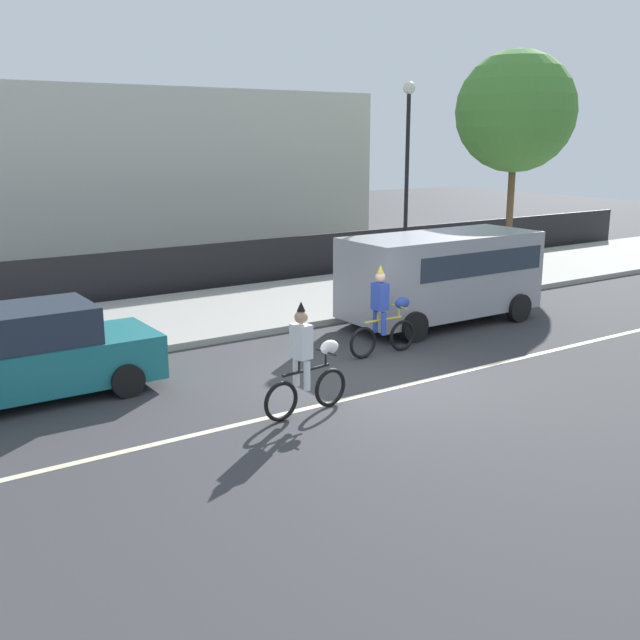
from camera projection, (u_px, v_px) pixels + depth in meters
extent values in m
plane|color=#38383A|center=(381.00, 380.00, 14.10)|extent=(80.00, 80.00, 0.00)
cube|color=beige|center=(398.00, 387.00, 13.70)|extent=(36.00, 0.14, 0.01)
cube|color=#9E9B93|center=(224.00, 311.00, 19.32)|extent=(60.00, 5.00, 0.15)
cube|color=black|center=(178.00, 271.00, 21.51)|extent=(40.00, 0.08, 1.40)
torus|color=black|center=(330.00, 387.00, 12.66)|extent=(0.67, 0.15, 0.67)
torus|color=black|center=(281.00, 401.00, 11.99)|extent=(0.67, 0.15, 0.67)
cylinder|color=black|center=(306.00, 370.00, 12.23)|extent=(0.97, 0.16, 0.05)
cylinder|color=black|center=(299.00, 367.00, 12.11)|extent=(0.04, 0.04, 0.18)
cylinder|color=black|center=(326.00, 359.00, 12.46)|extent=(0.04, 0.04, 0.23)
cylinder|color=black|center=(326.00, 352.00, 12.43)|extent=(0.09, 0.50, 0.03)
ellipsoid|color=white|center=(329.00, 347.00, 12.47)|extent=(0.38, 0.24, 0.24)
cube|color=white|center=(301.00, 341.00, 12.04)|extent=(0.27, 0.35, 0.56)
sphere|color=tan|center=(301.00, 317.00, 11.94)|extent=(0.22, 0.22, 0.22)
cone|color=black|center=(301.00, 306.00, 11.90)|extent=(0.14, 0.14, 0.16)
cylinder|color=white|center=(307.00, 376.00, 12.07)|extent=(0.11, 0.11, 0.48)
cylinder|color=white|center=(296.00, 372.00, 12.28)|extent=(0.11, 0.11, 0.48)
torus|color=black|center=(402.00, 335.00, 15.96)|extent=(0.67, 0.07, 0.67)
torus|color=black|center=(363.00, 343.00, 15.39)|extent=(0.67, 0.07, 0.67)
cylinder|color=gold|center=(383.00, 320.00, 15.57)|extent=(0.97, 0.05, 0.05)
cylinder|color=gold|center=(378.00, 317.00, 15.47)|extent=(0.04, 0.04, 0.18)
cylinder|color=gold|center=(399.00, 312.00, 15.77)|extent=(0.04, 0.04, 0.23)
cylinder|color=gold|center=(399.00, 307.00, 15.75)|extent=(0.03, 0.50, 0.03)
ellipsoid|color=#2D47B2|center=(402.00, 303.00, 15.77)|extent=(0.36, 0.20, 0.24)
cube|color=#2D47B2|center=(380.00, 296.00, 15.40)|extent=(0.24, 0.32, 0.56)
sphere|color=beige|center=(380.00, 277.00, 15.30)|extent=(0.22, 0.22, 0.22)
cone|color=gold|center=(381.00, 269.00, 15.26)|extent=(0.14, 0.14, 0.16)
cylinder|color=#2D47B2|center=(384.00, 324.00, 15.42)|extent=(0.11, 0.11, 0.48)
cylinder|color=#2D47B2|center=(375.00, 321.00, 15.64)|extent=(0.11, 0.11, 0.48)
cube|color=#99999E|center=(441.00, 273.00, 18.13)|extent=(5.00, 2.00, 1.90)
cube|color=#283342|center=(454.00, 258.00, 18.27)|extent=(3.90, 2.02, 0.56)
cylinder|color=black|center=(518.00, 308.00, 18.46)|extent=(0.70, 0.22, 0.70)
cylinder|color=black|center=(461.00, 294.00, 20.07)|extent=(0.70, 0.22, 0.70)
cylinder|color=black|center=(414.00, 327.00, 16.62)|extent=(0.70, 0.22, 0.70)
cylinder|color=black|center=(360.00, 310.00, 18.23)|extent=(0.70, 0.22, 0.70)
cube|color=#1E727A|center=(39.00, 364.00, 13.06)|extent=(4.10, 1.72, 0.80)
cube|color=#232D3D|center=(29.00, 325.00, 12.83)|extent=(2.10, 1.58, 0.64)
cylinder|color=black|center=(127.00, 381.00, 13.13)|extent=(0.60, 0.20, 0.60)
cylinder|color=black|center=(96.00, 357.00, 14.51)|extent=(0.60, 0.20, 0.60)
cylinder|color=black|center=(406.00, 190.00, 22.35)|extent=(0.12, 0.12, 5.50)
sphere|color=#EAEACC|center=(409.00, 88.00, 21.65)|extent=(0.36, 0.36, 0.36)
cylinder|color=brown|center=(510.00, 209.00, 26.12)|extent=(0.24, 0.24, 3.70)
sphere|color=#4C8C38|center=(516.00, 111.00, 25.33)|extent=(4.07, 4.07, 4.07)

